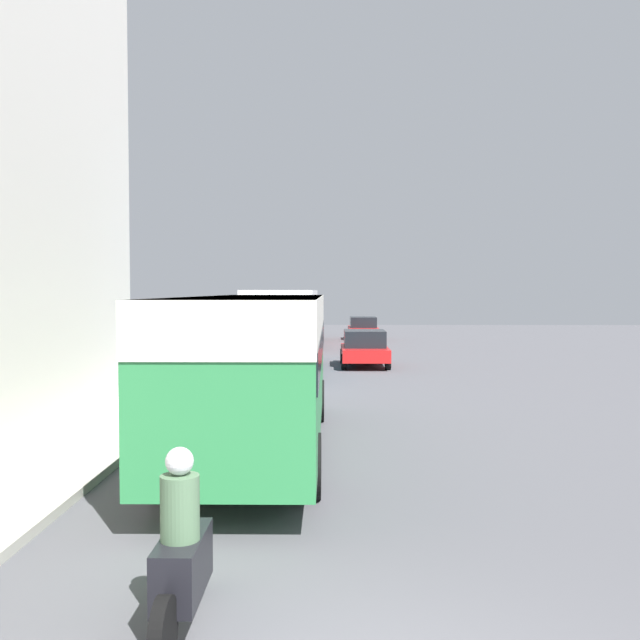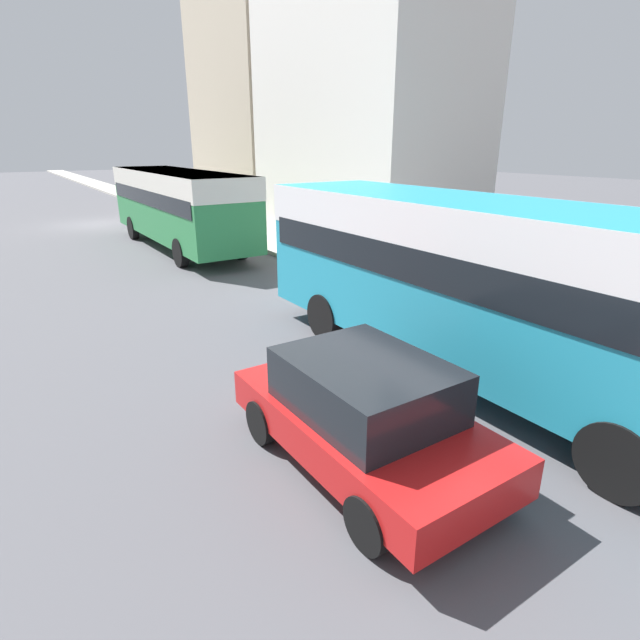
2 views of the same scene
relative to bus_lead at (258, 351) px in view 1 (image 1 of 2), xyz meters
The scene contains 7 objects.
bus_lead is the anchor object (origin of this frame).
bus_following 14.63m from the bus_lead, 91.59° to the left, with size 2.53×10.15×3.17m.
bus_third_in_line 28.28m from the bus_lead, 90.58° to the left, with size 2.54×10.67×2.86m.
motorcycle_behind_lead 7.51m from the bus_lead, 89.86° to the right, with size 0.38×2.24×1.73m.
car_crossing 15.87m from the bus_lead, 79.63° to the left, with size 1.96×3.89×1.51m.
car_far_curb 31.78m from the bus_lead, 83.58° to the left, with size 1.92×4.30×1.47m.
pedestrian_near_curb 15.79m from the bus_lead, 101.69° to the left, with size 0.38×0.38×1.74m.
Camera 1 is at (-0.23, -5.09, 3.16)m, focal length 40.00 mm.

